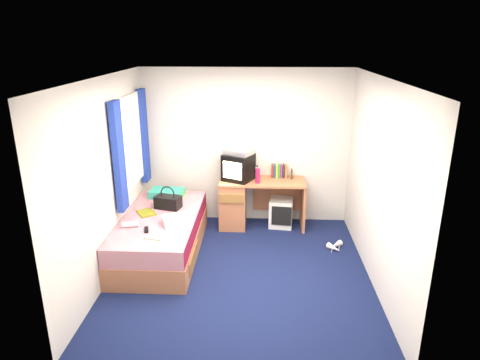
{
  "coord_description": "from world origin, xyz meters",
  "views": [
    {
      "loc": [
        0.24,
        -4.72,
        2.83
      ],
      "look_at": [
        -0.04,
        0.7,
        1.0
      ],
      "focal_mm": 32.0,
      "sensor_mm": 36.0,
      "label": 1
    }
  ],
  "objects_px": {
    "crt_tv": "(238,167)",
    "towel": "(175,220)",
    "vcr": "(238,152)",
    "remote_control": "(146,230)",
    "storage_cube": "(281,212)",
    "colour_swatch_fan": "(153,238)",
    "pink_water_bottle": "(258,176)",
    "magazine": "(146,213)",
    "bed": "(161,235)",
    "pillow": "(167,193)",
    "water_bottle": "(130,224)",
    "handbag": "(168,202)",
    "white_heels": "(335,247)",
    "desk": "(244,201)",
    "picture_frame": "(292,174)",
    "aerosol_can": "(257,173)"
  },
  "relations": [
    {
      "from": "vcr",
      "to": "remote_control",
      "type": "xyz_separation_m",
      "value": [
        -1.07,
        -1.41,
        -0.64
      ]
    },
    {
      "from": "crt_tv",
      "to": "colour_swatch_fan",
      "type": "xyz_separation_m",
      "value": [
        -0.93,
        -1.63,
        -0.41
      ]
    },
    {
      "from": "remote_control",
      "to": "pink_water_bottle",
      "type": "bearing_deg",
      "value": 28.33
    },
    {
      "from": "picture_frame",
      "to": "white_heels",
      "type": "relative_size",
      "value": 0.45
    },
    {
      "from": "pillow",
      "to": "desk",
      "type": "relative_size",
      "value": 0.38
    },
    {
      "from": "crt_tv",
      "to": "towel",
      "type": "xyz_separation_m",
      "value": [
        -0.75,
        -1.19,
        -0.36
      ]
    },
    {
      "from": "pillow",
      "to": "vcr",
      "type": "relative_size",
      "value": 1.24
    },
    {
      "from": "desk",
      "to": "vcr",
      "type": "distance_m",
      "value": 0.79
    },
    {
      "from": "desk",
      "to": "magazine",
      "type": "relative_size",
      "value": 4.64
    },
    {
      "from": "desk",
      "to": "water_bottle",
      "type": "bearing_deg",
      "value": -136.61
    },
    {
      "from": "towel",
      "to": "colour_swatch_fan",
      "type": "relative_size",
      "value": 1.38
    },
    {
      "from": "water_bottle",
      "to": "white_heels",
      "type": "height_order",
      "value": "water_bottle"
    },
    {
      "from": "water_bottle",
      "to": "pillow",
      "type": "bearing_deg",
      "value": 77.93
    },
    {
      "from": "remote_control",
      "to": "white_heels",
      "type": "height_order",
      "value": "remote_control"
    },
    {
      "from": "pillow",
      "to": "white_heels",
      "type": "distance_m",
      "value": 2.57
    },
    {
      "from": "water_bottle",
      "to": "colour_swatch_fan",
      "type": "relative_size",
      "value": 0.91
    },
    {
      "from": "crt_tv",
      "to": "magazine",
      "type": "height_order",
      "value": "crt_tv"
    },
    {
      "from": "pillow",
      "to": "remote_control",
      "type": "height_order",
      "value": "pillow"
    },
    {
      "from": "picture_frame",
      "to": "towel",
      "type": "relative_size",
      "value": 0.46
    },
    {
      "from": "towel",
      "to": "white_heels",
      "type": "bearing_deg",
      "value": 11.63
    },
    {
      "from": "picture_frame",
      "to": "water_bottle",
      "type": "bearing_deg",
      "value": -144.1
    },
    {
      "from": "pink_water_bottle",
      "to": "magazine",
      "type": "xyz_separation_m",
      "value": [
        -1.5,
        -0.74,
        -0.31
      ]
    },
    {
      "from": "crt_tv",
      "to": "handbag",
      "type": "relative_size",
      "value": 1.34
    },
    {
      "from": "pink_water_bottle",
      "to": "magazine",
      "type": "distance_m",
      "value": 1.7
    },
    {
      "from": "pillow",
      "to": "desk",
      "type": "bearing_deg",
      "value": 10.69
    },
    {
      "from": "storage_cube",
      "to": "towel",
      "type": "xyz_separation_m",
      "value": [
        -1.42,
        -1.2,
        0.37
      ]
    },
    {
      "from": "vcr",
      "to": "colour_swatch_fan",
      "type": "relative_size",
      "value": 1.8
    },
    {
      "from": "storage_cube",
      "to": "colour_swatch_fan",
      "type": "bearing_deg",
      "value": -127.74
    },
    {
      "from": "crt_tv",
      "to": "picture_frame",
      "type": "bearing_deg",
      "value": 33.17
    },
    {
      "from": "vcr",
      "to": "aerosol_can",
      "type": "xyz_separation_m",
      "value": [
        0.28,
        0.06,
        -0.34
      ]
    },
    {
      "from": "bed",
      "to": "pillow",
      "type": "bearing_deg",
      "value": 95.0
    },
    {
      "from": "handbag",
      "to": "crt_tv",
      "type": "bearing_deg",
      "value": 50.26
    },
    {
      "from": "vcr",
      "to": "white_heels",
      "type": "bearing_deg",
      "value": 0.29
    },
    {
      "from": "water_bottle",
      "to": "handbag",
      "type": "bearing_deg",
      "value": 61.64
    },
    {
      "from": "aerosol_can",
      "to": "crt_tv",
      "type": "bearing_deg",
      "value": -167.18
    },
    {
      "from": "storage_cube",
      "to": "desk",
      "type": "bearing_deg",
      "value": -172.26
    },
    {
      "from": "remote_control",
      "to": "pillow",
      "type": "bearing_deg",
      "value": 74.98
    },
    {
      "from": "desk",
      "to": "vcr",
      "type": "relative_size",
      "value": 3.28
    },
    {
      "from": "picture_frame",
      "to": "desk",
      "type": "bearing_deg",
      "value": -168.96
    },
    {
      "from": "crt_tv",
      "to": "storage_cube",
      "type": "bearing_deg",
      "value": 25.98
    },
    {
      "from": "vcr",
      "to": "picture_frame",
      "type": "distance_m",
      "value": 0.9
    },
    {
      "from": "desk",
      "to": "water_bottle",
      "type": "xyz_separation_m",
      "value": [
        -1.39,
        -1.31,
        0.17
      ]
    },
    {
      "from": "picture_frame",
      "to": "pink_water_bottle",
      "type": "xyz_separation_m",
      "value": [
        -0.52,
        -0.25,
        0.04
      ]
    },
    {
      "from": "storage_cube",
      "to": "aerosol_can",
      "type": "xyz_separation_m",
      "value": [
        -0.38,
        0.05,
        0.63
      ]
    },
    {
      "from": "crt_tv",
      "to": "remote_control",
      "type": "relative_size",
      "value": 3.27
    },
    {
      "from": "desk",
      "to": "handbag",
      "type": "distance_m",
      "value": 1.26
    },
    {
      "from": "storage_cube",
      "to": "picture_frame",
      "type": "xyz_separation_m",
      "value": [
        0.15,
        0.11,
        0.6
      ]
    },
    {
      "from": "pink_water_bottle",
      "to": "handbag",
      "type": "xyz_separation_m",
      "value": [
        -1.24,
        -0.54,
        -0.22
      ]
    },
    {
      "from": "crt_tv",
      "to": "handbag",
      "type": "bearing_deg",
      "value": -119.97
    },
    {
      "from": "bed",
      "to": "storage_cube",
      "type": "xyz_separation_m",
      "value": [
        1.66,
        0.97,
        -0.05
      ]
    }
  ]
}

